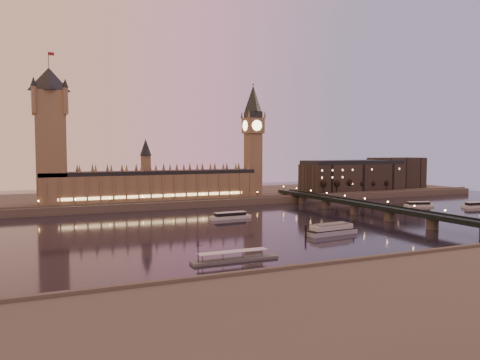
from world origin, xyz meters
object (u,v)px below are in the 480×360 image
Objects in this scene: cruise_boat_a at (230,216)px; cruise_boat_b at (419,205)px; moored_barge at (331,230)px; pontoon_pier at (234,258)px.

cruise_boat_b is (174.87, -1.42, -0.15)m from cruise_boat_a.
moored_barge is (-144.98, -78.83, 0.89)m from cruise_boat_b.
pontoon_pier is at bearing -135.29° from cruise_boat_b.
cruise_boat_b is at bearing 27.51° from pontoon_pier.
cruise_boat_a is at bearing -163.27° from cruise_boat_b.
pontoon_pier reaches higher than moored_barge.
moored_barge is 0.93× the size of pontoon_pier.
pontoon_pier reaches higher than cruise_boat_a.
cruise_boat_a is 1.22× the size of cruise_boat_b.
pontoon_pier reaches higher than cruise_boat_b.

